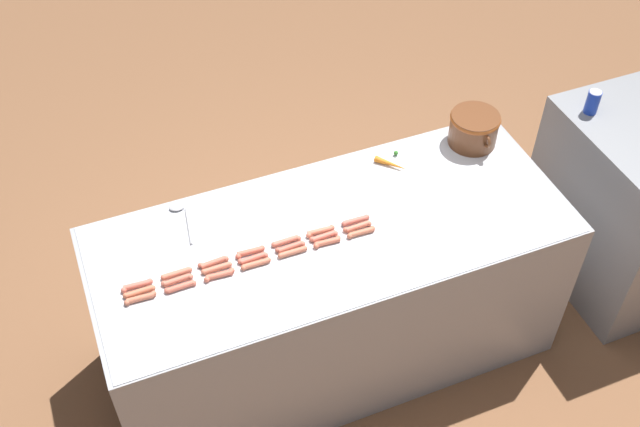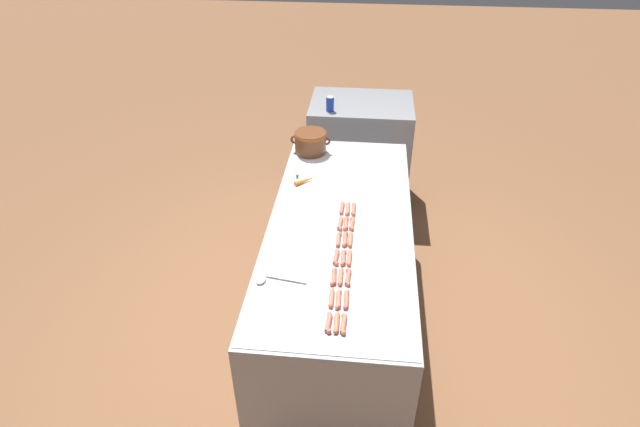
{
  "view_description": "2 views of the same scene",
  "coord_description": "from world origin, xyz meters",
  "px_view_note": "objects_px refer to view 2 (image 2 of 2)",
  "views": [
    {
      "loc": [
        2.12,
        -0.91,
        3.41
      ],
      "look_at": [
        -0.02,
        -0.05,
        1.01
      ],
      "focal_mm": 43.35,
      "sensor_mm": 36.0,
      "label": 1
    },
    {
      "loc": [
        0.13,
        -2.56,
        2.74
      ],
      "look_at": [
        -0.12,
        -0.07,
        1.0
      ],
      "focal_mm": 28.65,
      "sensor_mm": 36.0,
      "label": 2
    }
  ],
  "objects_px": {
    "hot_dog_4": "(339,239)",
    "hot_dog_5": "(340,223)",
    "hot_dog_13": "(348,209)",
    "bean_pot": "(310,141)",
    "hot_dog_9": "(341,277)",
    "hot_dog_3": "(337,257)",
    "hot_dog_15": "(346,299)",
    "back_cabinet": "(359,153)",
    "hot_dog_8": "(338,299)",
    "carrot": "(305,180)",
    "hot_dog_2": "(334,277)",
    "hot_dog_7": "(336,323)",
    "hot_dog_12": "(346,223)",
    "hot_dog_20": "(354,209)",
    "hot_dog_11": "(345,239)",
    "hot_dog_1": "(332,298)",
    "hot_dog_17": "(349,258)",
    "hot_dog_18": "(350,240)",
    "hot_dog_0": "(329,323)",
    "hot_dog_14": "(344,324)",
    "soda_can": "(330,104)",
    "hot_dog_6": "(342,208)",
    "hot_dog_10": "(343,258)",
    "hot_dog_16": "(348,277)",
    "hot_dog_19": "(352,224)"
  },
  "relations": [
    {
      "from": "hot_dog_7",
      "to": "hot_dog_12",
      "type": "relative_size",
      "value": 1.0
    },
    {
      "from": "hot_dog_1",
      "to": "hot_dog_15",
      "type": "distance_m",
      "value": 0.07
    },
    {
      "from": "hot_dog_14",
      "to": "hot_dog_1",
      "type": "bearing_deg",
      "value": 112.13
    },
    {
      "from": "back_cabinet",
      "to": "hot_dog_8",
      "type": "distance_m",
      "value": 2.43
    },
    {
      "from": "hot_dog_5",
      "to": "hot_dog_8",
      "type": "xyz_separation_m",
      "value": [
        0.03,
        -0.65,
        0.0
      ]
    },
    {
      "from": "hot_dog_8",
      "to": "hot_dog_19",
      "type": "bearing_deg",
      "value": 86.87
    },
    {
      "from": "hot_dog_0",
      "to": "hot_dog_19",
      "type": "distance_m",
      "value": 0.82
    },
    {
      "from": "hot_dog_8",
      "to": "hot_dog_16",
      "type": "bearing_deg",
      "value": 77.1
    },
    {
      "from": "hot_dog_1",
      "to": "hot_dog_14",
      "type": "relative_size",
      "value": 1.0
    },
    {
      "from": "hot_dog_10",
      "to": "hot_dog_5",
      "type": "bearing_deg",
      "value": 96.72
    },
    {
      "from": "hot_dog_2",
      "to": "hot_dog_9",
      "type": "relative_size",
      "value": 1.0
    },
    {
      "from": "hot_dog_13",
      "to": "soda_can",
      "type": "height_order",
      "value": "soda_can"
    },
    {
      "from": "hot_dog_10",
      "to": "hot_dog_18",
      "type": "height_order",
      "value": "same"
    },
    {
      "from": "hot_dog_4",
      "to": "hot_dog_17",
      "type": "distance_m",
      "value": 0.18
    },
    {
      "from": "hot_dog_14",
      "to": "hot_dog_17",
      "type": "bearing_deg",
      "value": 89.82
    },
    {
      "from": "hot_dog_5",
      "to": "hot_dog_9",
      "type": "height_order",
      "value": "same"
    },
    {
      "from": "hot_dog_1",
      "to": "hot_dog_18",
      "type": "distance_m",
      "value": 0.49
    },
    {
      "from": "hot_dog_7",
      "to": "back_cabinet",
      "type": "bearing_deg",
      "value": 89.25
    },
    {
      "from": "hot_dog_12",
      "to": "hot_dog_17",
      "type": "height_order",
      "value": "same"
    },
    {
      "from": "hot_dog_0",
      "to": "hot_dog_14",
      "type": "bearing_deg",
      "value": -1.3
    },
    {
      "from": "hot_dog_10",
      "to": "soda_can",
      "type": "distance_m",
      "value": 1.87
    },
    {
      "from": "hot_dog_16",
      "to": "hot_dog_17",
      "type": "relative_size",
      "value": 1.0
    },
    {
      "from": "hot_dog_3",
      "to": "hot_dog_15",
      "type": "distance_m",
      "value": 0.33
    },
    {
      "from": "hot_dog_15",
      "to": "bean_pot",
      "type": "bearing_deg",
      "value": 103.03
    },
    {
      "from": "hot_dog_11",
      "to": "hot_dog_20",
      "type": "xyz_separation_m",
      "value": [
        0.04,
        0.32,
        0.0
      ]
    },
    {
      "from": "hot_dog_8",
      "to": "hot_dog_19",
      "type": "relative_size",
      "value": 1.0
    },
    {
      "from": "hot_dog_8",
      "to": "hot_dog_19",
      "type": "xyz_separation_m",
      "value": [
        0.04,
        0.66,
        0.0
      ]
    },
    {
      "from": "hot_dog_11",
      "to": "carrot",
      "type": "height_order",
      "value": "carrot"
    },
    {
      "from": "hot_dog_9",
      "to": "hot_dog_16",
      "type": "xyz_separation_m",
      "value": [
        0.04,
        -0.0,
        0.0
      ]
    },
    {
      "from": "hot_dog_4",
      "to": "hot_dog_5",
      "type": "distance_m",
      "value": 0.16
    },
    {
      "from": "hot_dog_15",
      "to": "carrot",
      "type": "relative_size",
      "value": 0.89
    },
    {
      "from": "hot_dog_1",
      "to": "hot_dog_17",
      "type": "distance_m",
      "value": 0.33
    },
    {
      "from": "hot_dog_11",
      "to": "bean_pot",
      "type": "bearing_deg",
      "value": 106.91
    },
    {
      "from": "hot_dog_11",
      "to": "hot_dog_18",
      "type": "relative_size",
      "value": 1.0
    },
    {
      "from": "hot_dog_9",
      "to": "hot_dog_15",
      "type": "bearing_deg",
      "value": -76.4
    },
    {
      "from": "hot_dog_3",
      "to": "hot_dog_16",
      "type": "height_order",
      "value": "same"
    },
    {
      "from": "hot_dog_17",
      "to": "hot_dog_18",
      "type": "distance_m",
      "value": 0.17
    },
    {
      "from": "hot_dog_13",
      "to": "carrot",
      "type": "bearing_deg",
      "value": 134.6
    },
    {
      "from": "hot_dog_1",
      "to": "hot_dog_6",
      "type": "bearing_deg",
      "value": 90.07
    },
    {
      "from": "hot_dog_1",
      "to": "hot_dog_13",
      "type": "height_order",
      "value": "same"
    },
    {
      "from": "hot_dog_6",
      "to": "hot_dog_11",
      "type": "bearing_deg",
      "value": -83.55
    },
    {
      "from": "hot_dog_1",
      "to": "hot_dog_11",
      "type": "relative_size",
      "value": 1.0
    },
    {
      "from": "hot_dog_20",
      "to": "hot_dog_13",
      "type": "bearing_deg",
      "value": -177.73
    },
    {
      "from": "hot_dog_7",
      "to": "hot_dog_14",
      "type": "distance_m",
      "value": 0.03
    },
    {
      "from": "hot_dog_4",
      "to": "back_cabinet",
      "type": "bearing_deg",
      "value": 87.97
    },
    {
      "from": "hot_dog_1",
      "to": "hot_dog_18",
      "type": "height_order",
      "value": "same"
    },
    {
      "from": "hot_dog_18",
      "to": "hot_dog_20",
      "type": "xyz_separation_m",
      "value": [
        0.0,
        0.32,
        0.0
      ]
    },
    {
      "from": "hot_dog_19",
      "to": "soda_can",
      "type": "height_order",
      "value": "soda_can"
    },
    {
      "from": "hot_dog_3",
      "to": "carrot",
      "type": "bearing_deg",
      "value": 109.18
    },
    {
      "from": "hot_dog_13",
      "to": "bean_pot",
      "type": "relative_size",
      "value": 0.44
    }
  ]
}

